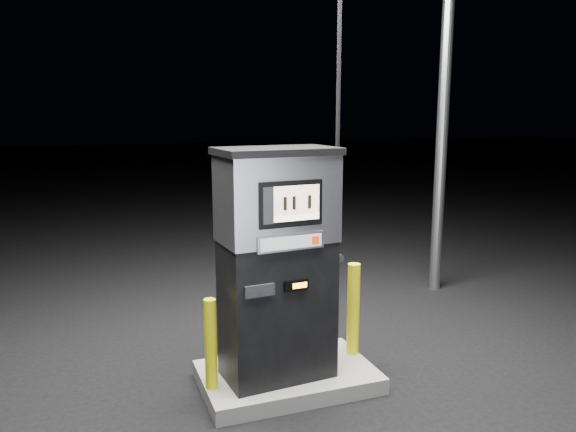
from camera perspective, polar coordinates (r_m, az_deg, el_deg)
name	(u,v)px	position (r m, az deg, el deg)	size (l,w,h in m)	color
ground	(287,384)	(5.51, -0.05, -16.73)	(80.00, 80.00, 0.00)	black
pump_island	(287,377)	(5.48, -0.05, -16.04)	(1.60, 1.00, 0.15)	gray
fuel_dispenser	(277,262)	(4.98, -1.08, -4.71)	(1.16, 0.70, 4.30)	black
bollard_left	(211,344)	(5.00, -7.85, -12.76)	(0.11, 0.11, 0.81)	yellow
bollard_right	(353,309)	(5.65, 6.64, -9.35)	(0.12, 0.12, 0.92)	yellow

